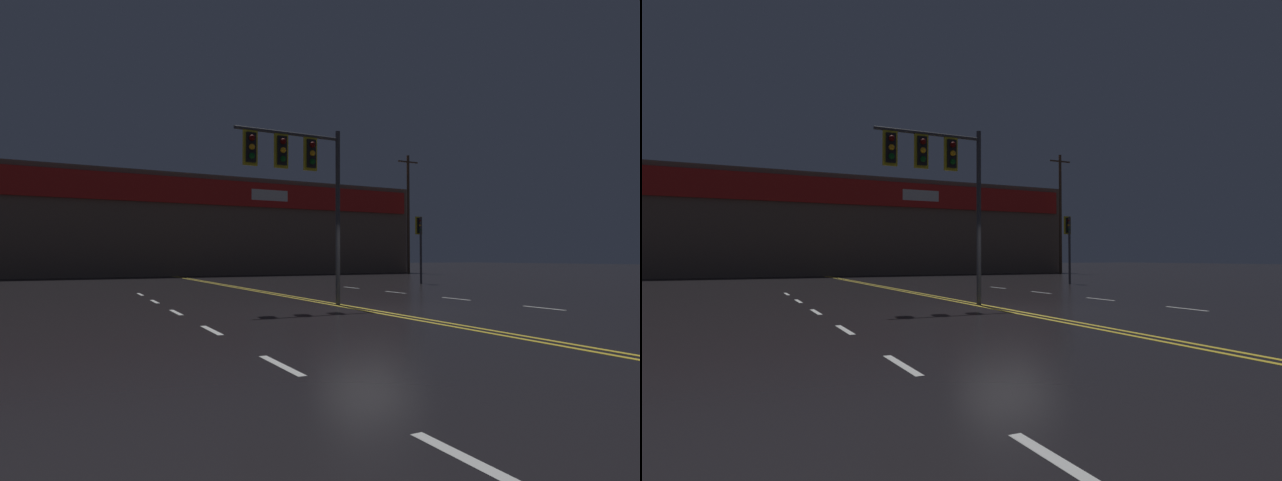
{
  "view_description": "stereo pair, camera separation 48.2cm",
  "coord_description": "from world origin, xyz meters",
  "views": [
    {
      "loc": [
        -7.36,
        -11.63,
        1.44
      ],
      "look_at": [
        0.0,
        2.87,
        2.0
      ],
      "focal_mm": 28.0,
      "sensor_mm": 36.0,
      "label": 1
    },
    {
      "loc": [
        -6.93,
        -11.84,
        1.44
      ],
      "look_at": [
        0.0,
        2.87,
        2.0
      ],
      "focal_mm": 28.0,
      "sensor_mm": 36.0,
      "label": 2
    }
  ],
  "objects": [
    {
      "name": "traffic_signal_corner_northeast",
      "position": [
        10.09,
        10.53,
        2.74
      ],
      "size": [
        0.42,
        0.36,
        3.72
      ],
      "color": "#38383D",
      "rests_on": "ground"
    },
    {
      "name": "traffic_signal_median",
      "position": [
        -1.43,
        1.65,
        4.14
      ],
      "size": [
        3.35,
        0.36,
        5.32
      ],
      "color": "#38383D",
      "rests_on": "ground"
    },
    {
      "name": "road_markings",
      "position": [
        0.88,
        -1.42,
        0.0
      ],
      "size": [
        14.23,
        60.0,
        0.01
      ],
      "color": "gold",
      "rests_on": "ground"
    },
    {
      "name": "ground_plane",
      "position": [
        0.0,
        0.0,
        0.0
      ],
      "size": [
        200.0,
        200.0,
        0.0
      ],
      "primitive_type": "plane",
      "color": "black"
    },
    {
      "name": "utility_pole_row",
      "position": [
        0.82,
        26.04,
        5.27
      ],
      "size": [
        46.57,
        0.26,
        11.01
      ],
      "color": "#4C3828",
      "rests_on": "ground"
    },
    {
      "name": "building_backdrop",
      "position": [
        0.0,
        32.41,
        4.04
      ],
      "size": [
        43.77,
        10.23,
        8.05
      ],
      "color": "brown",
      "rests_on": "ground"
    }
  ]
}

